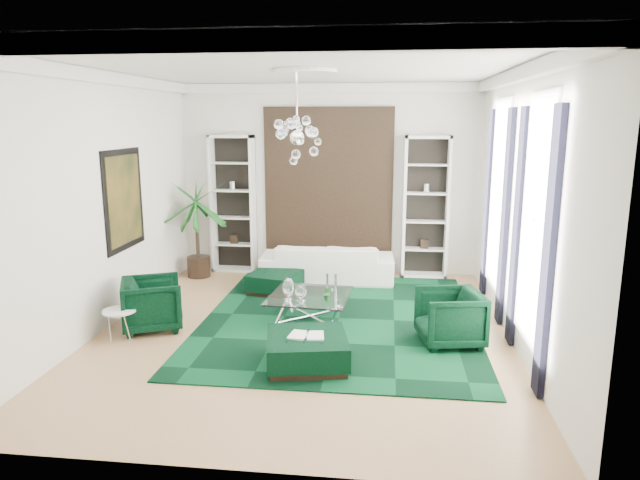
# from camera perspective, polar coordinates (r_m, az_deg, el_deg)

# --- Properties ---
(floor) EXTENTS (6.00, 7.00, 0.02)m
(floor) POSITION_cam_1_polar(r_m,az_deg,el_deg) (8.65, -1.61, -9.14)
(floor) COLOR tan
(floor) RESTS_ON ground
(ceiling) EXTENTS (6.00, 7.00, 0.02)m
(ceiling) POSITION_cam_1_polar(r_m,az_deg,el_deg) (8.10, -1.77, 16.97)
(ceiling) COLOR white
(ceiling) RESTS_ON ground
(wall_back) EXTENTS (6.00, 0.02, 3.80)m
(wall_back) POSITION_cam_1_polar(r_m,az_deg,el_deg) (11.61, 0.87, 6.03)
(wall_back) COLOR silver
(wall_back) RESTS_ON ground
(wall_front) EXTENTS (6.00, 0.02, 3.80)m
(wall_front) POSITION_cam_1_polar(r_m,az_deg,el_deg) (4.78, -7.88, -2.77)
(wall_front) COLOR silver
(wall_front) RESTS_ON ground
(wall_left) EXTENTS (0.02, 7.00, 3.80)m
(wall_left) POSITION_cam_1_polar(r_m,az_deg,el_deg) (9.10, -20.83, 3.59)
(wall_left) COLOR silver
(wall_left) RESTS_ON ground
(wall_right) EXTENTS (0.02, 7.00, 3.80)m
(wall_right) POSITION_cam_1_polar(r_m,az_deg,el_deg) (8.27, 19.44, 2.92)
(wall_right) COLOR silver
(wall_right) RESTS_ON ground
(crown_molding) EXTENTS (6.00, 7.00, 0.18)m
(crown_molding) POSITION_cam_1_polar(r_m,az_deg,el_deg) (8.09, -1.77, 16.19)
(crown_molding) COLOR white
(crown_molding) RESTS_ON ceiling
(ceiling_medallion) EXTENTS (0.90, 0.90, 0.05)m
(ceiling_medallion) POSITION_cam_1_polar(r_m,az_deg,el_deg) (8.39, -1.45, 16.52)
(ceiling_medallion) COLOR white
(ceiling_medallion) RESTS_ON ceiling
(tapestry) EXTENTS (2.50, 0.06, 2.80)m
(tapestry) POSITION_cam_1_polar(r_m,az_deg,el_deg) (11.56, 0.85, 6.01)
(tapestry) COLOR black
(tapestry) RESTS_ON wall_back
(shelving_left) EXTENTS (0.90, 0.38, 2.80)m
(shelving_left) POSITION_cam_1_polar(r_m,az_deg,el_deg) (11.84, -8.68, 3.57)
(shelving_left) COLOR white
(shelving_left) RESTS_ON floor
(shelving_right) EXTENTS (0.90, 0.38, 2.80)m
(shelving_right) POSITION_cam_1_polar(r_m,az_deg,el_deg) (11.44, 10.53, 3.22)
(shelving_right) COLOR white
(shelving_right) RESTS_ON floor
(painting) EXTENTS (0.04, 1.30, 1.60)m
(painting) POSITION_cam_1_polar(r_m,az_deg,el_deg) (9.62, -18.96, 3.83)
(painting) COLOR black
(painting) RESTS_ON wall_left
(window_near) EXTENTS (0.03, 1.10, 2.90)m
(window_near) POSITION_cam_1_polar(r_m,az_deg,el_deg) (7.40, 20.77, 1.82)
(window_near) COLOR white
(window_near) RESTS_ON wall_right
(curtain_near_a) EXTENTS (0.07, 0.30, 3.25)m
(curtain_near_a) POSITION_cam_1_polar(r_m,az_deg,el_deg) (6.70, 21.88, -1.45)
(curtain_near_a) COLOR black
(curtain_near_a) RESTS_ON floor
(curtain_near_b) EXTENTS (0.07, 0.30, 3.25)m
(curtain_near_b) POSITION_cam_1_polar(r_m,az_deg,el_deg) (8.19, 19.12, 1.07)
(curtain_near_b) COLOR black
(curtain_near_b) RESTS_ON floor
(window_far) EXTENTS (0.03, 1.10, 2.90)m
(window_far) POSITION_cam_1_polar(r_m,az_deg,el_deg) (9.72, 17.45, 4.31)
(window_far) COLOR white
(window_far) RESTS_ON wall_right
(curtain_far_a) EXTENTS (0.07, 0.30, 3.25)m
(curtain_far_a) POSITION_cam_1_polar(r_m,az_deg,el_deg) (8.99, 18.02, 2.08)
(curtain_far_a) COLOR black
(curtain_far_a) RESTS_ON floor
(curtain_far_b) EXTENTS (0.07, 0.30, 3.25)m
(curtain_far_b) POSITION_cam_1_polar(r_m,az_deg,el_deg) (10.51, 16.41, 3.54)
(curtain_far_b) COLOR black
(curtain_far_b) RESTS_ON floor
(rug) EXTENTS (4.20, 5.00, 0.02)m
(rug) POSITION_cam_1_polar(r_m,az_deg,el_deg) (9.12, 1.90, -7.86)
(rug) COLOR black
(rug) RESTS_ON floor
(sofa) EXTENTS (2.58, 1.09, 0.74)m
(sofa) POSITION_cam_1_polar(r_m,az_deg,el_deg) (11.11, 0.75, -2.26)
(sofa) COLOR white
(sofa) RESTS_ON floor
(armchair_left) EXTENTS (1.12, 1.11, 0.78)m
(armchair_left) POSITION_cam_1_polar(r_m,az_deg,el_deg) (8.97, -16.41, -6.14)
(armchair_left) COLOR black
(armchair_left) RESTS_ON floor
(armchair_right) EXTENTS (1.00, 0.98, 0.78)m
(armchair_right) POSITION_cam_1_polar(r_m,az_deg,el_deg) (8.24, 12.84, -7.58)
(armchair_right) COLOR black
(armchair_right) RESTS_ON floor
(coffee_table) EXTENTS (1.31, 1.31, 0.42)m
(coffee_table) POSITION_cam_1_polar(r_m,az_deg,el_deg) (9.00, -1.01, -6.79)
(coffee_table) COLOR white
(coffee_table) RESTS_ON floor
(ottoman_side) EXTENTS (1.01, 1.01, 0.37)m
(ottoman_side) POSITION_cam_1_polar(r_m,az_deg,el_deg) (10.45, -4.55, -4.27)
(ottoman_side) COLOR black
(ottoman_side) RESTS_ON floor
(ottoman_front) EXTENTS (1.19, 1.19, 0.40)m
(ottoman_front) POSITION_cam_1_polar(r_m,az_deg,el_deg) (7.43, -1.32, -11.03)
(ottoman_front) COLOR black
(ottoman_front) RESTS_ON floor
(book) EXTENTS (0.45, 0.30, 0.03)m
(book) POSITION_cam_1_polar(r_m,az_deg,el_deg) (7.35, -1.33, -9.47)
(book) COLOR white
(book) RESTS_ON ottoman_front
(side_table) EXTENTS (0.61, 0.61, 0.45)m
(side_table) POSITION_cam_1_polar(r_m,az_deg,el_deg) (8.70, -19.35, -8.09)
(side_table) COLOR white
(side_table) RESTS_ON floor
(palm) EXTENTS (1.67, 1.67, 2.48)m
(palm) POSITION_cam_1_polar(r_m,az_deg,el_deg) (11.50, -12.25, 2.38)
(palm) COLOR #19591E
(palm) RESTS_ON floor
(chandelier) EXTENTS (0.97, 0.97, 0.74)m
(chandelier) POSITION_cam_1_polar(r_m,az_deg,el_deg) (8.12, -2.32, 10.17)
(chandelier) COLOR white
(chandelier) RESTS_ON ceiling
(table_plant) EXTENTS (0.13, 0.11, 0.22)m
(table_plant) POSITION_cam_1_polar(r_m,az_deg,el_deg) (8.62, 0.77, -5.39)
(table_plant) COLOR #19591E
(table_plant) RESTS_ON coffee_table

